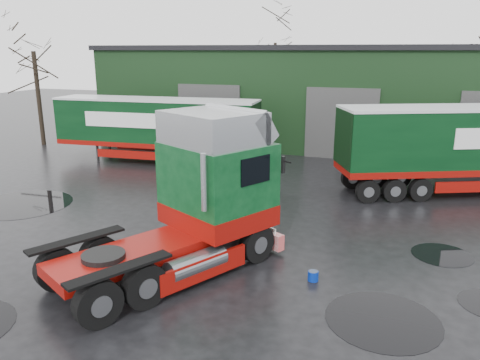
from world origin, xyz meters
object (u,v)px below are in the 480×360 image
trailer_left (157,130)px  lorry_right (469,150)px  warehouse (353,94)px  wash_bucket (313,276)px  tree_back_a (275,64)px  hero_tractor (160,199)px  tree_back_b (465,79)px  tree_left (36,79)px

trailer_left → lorry_right: size_ratio=0.79×
warehouse → trailer_left: size_ratio=2.85×
wash_bucket → tree_back_a: tree_back_a is taller
wash_bucket → trailer_left: bearing=133.6°
warehouse → tree_back_a: size_ratio=3.41×
hero_tractor → lorry_right: bearing=80.4°
warehouse → trailer_left: (-9.50, -10.00, -1.39)m
tree_back_b → wash_bucket: bearing=-102.4°
trailer_left → wash_bucket: bearing=-140.0°
tree_back_b → tree_back_a: bearing=180.0°
tree_back_b → lorry_right: bearing=-95.4°
warehouse → lorry_right: size_ratio=2.25×
hero_tractor → tree_back_b: (10.85, 32.13, 1.54)m
trailer_left → tree_back_b: bearing=-44.8°
hero_tractor → tree_left: size_ratio=0.84×
wash_bucket → lorry_right: bearing=64.5°
tree_back_a → tree_back_b: 16.03m
lorry_right → tree_back_b: bearing=151.2°
tree_left → tree_back_a: size_ratio=0.89×
lorry_right → tree_back_b: (2.00, 21.00, 1.86)m
tree_back_a → hero_tractor: bearing=-80.9°
wash_bucket → tree_left: tree_left is taller
trailer_left → tree_back_b: 26.65m
warehouse → hero_tractor: 22.33m
tree_back_a → warehouse: bearing=-51.3°
tree_left → tree_back_a: bearing=58.6°
tree_left → trailer_left: bearing=-11.9°
hero_tractor → tree_back_a: (-5.15, 32.13, 2.54)m
hero_tractor → lorry_right: (8.85, 11.13, -0.32)m
wash_bucket → tree_back_b: tree_back_b is taller
trailer_left → tree_back_b: tree_back_b is taller
hero_tractor → tree_back_a: size_ratio=0.75×
warehouse → tree_left: 20.64m
tree_back_b → warehouse: bearing=-128.7°
hero_tractor → lorry_right: hero_tractor is taller
tree_left → tree_back_b: 32.45m
warehouse → lorry_right: bearing=-61.4°
hero_tractor → wash_bucket: (4.00, 0.95, -2.08)m
warehouse → tree_left: bearing=-157.2°
warehouse → tree_back_b: tree_back_b is taller
warehouse → lorry_right: (6.00, -11.00, -1.26)m
hero_tractor → tree_left: bearing=167.7°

